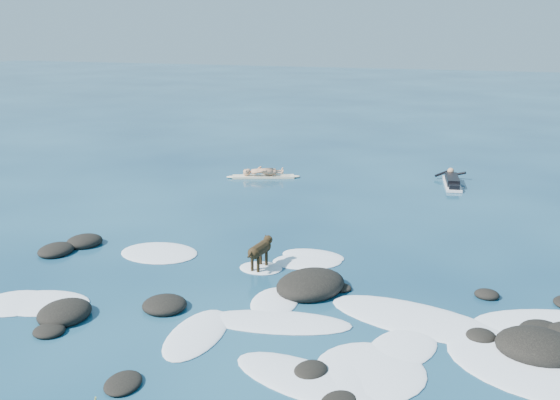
% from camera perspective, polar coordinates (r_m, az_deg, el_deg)
% --- Properties ---
extents(ground, '(160.00, 160.00, 0.00)m').
position_cam_1_polar(ground, '(14.78, -0.47, -7.75)').
color(ground, '#0A2642').
rests_on(ground, ground).
extents(reef_rocks, '(13.69, 7.09, 0.58)m').
position_cam_1_polar(reef_rocks, '(13.44, 3.02, -9.74)').
color(reef_rocks, black).
rests_on(reef_rocks, ground).
extents(breaking_foam, '(13.59, 7.23, 0.12)m').
position_cam_1_polar(breaking_foam, '(13.09, 4.09, -10.98)').
color(breaking_foam, white).
rests_on(breaking_foam, ground).
extents(standing_surfer_rig, '(2.85, 1.40, 1.69)m').
position_cam_1_polar(standing_surfer_rig, '(24.93, -1.55, 3.54)').
color(standing_surfer_rig, beige).
rests_on(standing_surfer_rig, ground).
extents(paddling_surfer_rig, '(1.24, 2.76, 0.48)m').
position_cam_1_polar(paddling_surfer_rig, '(24.79, 15.46, 1.71)').
color(paddling_surfer_rig, white).
rests_on(paddling_surfer_rig, ground).
extents(dog, '(0.40, 1.26, 0.80)m').
position_cam_1_polar(dog, '(15.51, -1.79, -4.51)').
color(dog, black).
rests_on(dog, ground).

